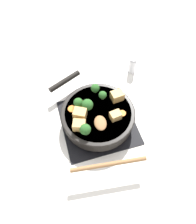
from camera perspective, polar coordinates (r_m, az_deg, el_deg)
ground_plane at (r=0.96m, az=0.00°, el=-2.71°), size 2.40×2.40×0.00m
front_burner_grate at (r=0.95m, az=0.00°, el=-2.35°), size 0.31×0.31×0.03m
skillet_pan at (r=0.91m, az=-0.09°, el=-0.78°), size 0.33×0.41×0.06m
wooden_spoon at (r=0.80m, az=1.88°, el=-9.05°), size 0.27×0.23×0.02m
tofu_cube_center_large at (r=0.83m, az=-4.93°, el=-3.47°), size 0.06×0.05×0.04m
tofu_cube_near_handle at (r=0.86m, az=4.60°, el=-0.93°), size 0.05×0.04×0.03m
tofu_cube_east_chunk at (r=0.91m, az=5.03°, el=4.22°), size 0.05×0.04×0.04m
tofu_cube_west_chunk at (r=0.86m, az=-4.69°, el=-0.59°), size 0.06×0.06×0.04m
broccoli_floret_near_spoon at (r=0.92m, az=-0.73°, el=6.21°), size 0.04×0.04×0.04m
broccoli_floret_center_top at (r=0.87m, az=-2.80°, el=1.86°), size 0.05×0.05×0.05m
broccoli_floret_east_rim at (r=0.88m, az=-5.18°, el=2.44°), size 0.04×0.04×0.05m
broccoli_floret_west_rim at (r=0.90m, az=1.22°, el=4.42°), size 0.03×0.03×0.04m
broccoli_floret_north_edge at (r=0.81m, az=-3.34°, el=-4.57°), size 0.04×0.04×0.05m
carrot_slice_orange_thin at (r=0.90m, az=-3.75°, el=2.02°), size 0.03×0.03×0.01m
carrot_slice_near_center at (r=0.88m, az=6.36°, el=-0.35°), size 0.03×0.03×0.01m
carrot_slice_edge_slice at (r=0.90m, az=-6.87°, el=0.81°), size 0.03×0.03×0.01m
salt_shaker at (r=1.12m, az=8.96°, el=11.97°), size 0.04×0.04×0.09m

